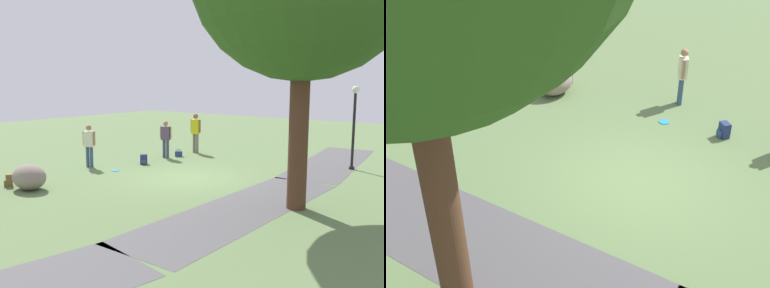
# 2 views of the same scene
# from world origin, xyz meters

# --- Properties ---
(ground_plane) EXTENTS (48.00, 48.00, 0.00)m
(ground_plane) POSITION_xyz_m (0.00, 0.00, 0.00)
(ground_plane) COLOR #5E7848
(footpath_segment_mid) EXTENTS (8.03, 2.28, 0.01)m
(footpath_segment_mid) POSITION_xyz_m (1.94, 3.23, 0.00)
(footpath_segment_mid) COLOR #525052
(footpath_segment_mid) RESTS_ON ground
(lawn_boulder) EXTENTS (1.02, 1.30, 0.79)m
(lawn_boulder) POSITION_xyz_m (4.12, -3.06, 0.40)
(lawn_boulder) COLOR gray
(lawn_boulder) RESTS_ON ground
(man_near_boulder) EXTENTS (0.37, 0.48, 1.65)m
(man_near_boulder) POSITION_xyz_m (0.67, -4.37, 0.95)
(man_near_boulder) COLOR #324E6D
(man_near_boulder) RESTS_ON ground
(backpack_by_boulder) EXTENTS (0.35, 0.34, 0.40)m
(backpack_by_boulder) POSITION_xyz_m (4.28, -3.97, 0.19)
(backpack_by_boulder) COLOR brown
(backpack_by_boulder) RESTS_ON ground
(spare_backpack_on_lawn) EXTENTS (0.35, 0.35, 0.40)m
(spare_backpack_on_lawn) POSITION_xyz_m (-1.02, -3.10, 0.19)
(spare_backpack_on_lawn) COLOR navy
(spare_backpack_on_lawn) RESTS_ON ground
(frisbee_on_grass) EXTENTS (0.28, 0.28, 0.02)m
(frisbee_on_grass) POSITION_xyz_m (0.58, -3.06, 0.01)
(frisbee_on_grass) COLOR #2491D6
(frisbee_on_grass) RESTS_ON ground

